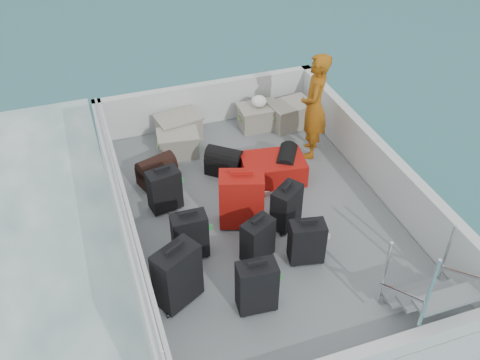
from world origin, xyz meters
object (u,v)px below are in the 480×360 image
object	(u,v)px
crate_1	(179,129)
suitcase_5	(241,200)
suitcase_7	(286,207)
crate_0	(178,145)
crate_3	(290,115)
passenger	(314,107)
crate_2	(259,118)
suitcase_1	(190,236)
suitcase_4	(258,240)
suitcase_0	(178,276)
suitcase_3	(257,287)
suitcase_2	(165,190)
suitcase_8	(273,169)
suitcase_6	(307,242)

from	to	relation	value
crate_1	suitcase_5	bearing A→B (deg)	-82.57
suitcase_7	crate_0	bearing A→B (deg)	78.97
crate_3	passenger	xyz separation A→B (m)	(-0.02, -0.82, 0.61)
crate_0	crate_2	xyz separation A→B (m)	(1.41, 0.32, 0.01)
suitcase_1	crate_3	size ratio (longest dim) A/B	0.97
suitcase_4	crate_1	bearing A→B (deg)	68.66
suitcase_0	crate_1	distance (m)	3.23
suitcase_3	suitcase_7	xyz separation A→B (m)	(0.82, 1.12, -0.03)
suitcase_2	passenger	bearing A→B (deg)	2.86
crate_1	suitcase_8	bearing A→B (deg)	-54.87
suitcase_5	crate_2	world-z (taller)	suitcase_5
suitcase_6	crate_1	distance (m)	3.13
crate_1	passenger	world-z (taller)	passenger
crate_0	suitcase_4	bearing A→B (deg)	-81.22
suitcase_1	suitcase_6	bearing A→B (deg)	-20.53
suitcase_4	suitcase_8	world-z (taller)	suitcase_4
suitcase_2	crate_1	world-z (taller)	suitcase_2
suitcase_1	suitcase_6	world-z (taller)	suitcase_1
suitcase_5	crate_1	xyz separation A→B (m)	(-0.28, 2.17, -0.19)
crate_1	suitcase_2	bearing A→B (deg)	-110.08
passenger	crate_2	bearing A→B (deg)	-122.25
suitcase_0	suitcase_1	world-z (taller)	suitcase_0
suitcase_3	suitcase_1	bearing A→B (deg)	119.80
crate_3	passenger	bearing A→B (deg)	-91.15
suitcase_1	suitcase_4	xyz separation A→B (m)	(0.74, -0.30, -0.03)
suitcase_2	suitcase_4	xyz separation A→B (m)	(0.83, -1.25, -0.01)
suitcase_5	crate_0	xyz separation A→B (m)	(-0.39, 1.76, -0.21)
suitcase_5	suitcase_6	xyz separation A→B (m)	(0.51, -0.86, -0.10)
suitcase_8	suitcase_7	bearing A→B (deg)	176.29
suitcase_5	crate_0	size ratio (longest dim) A/B	1.34
suitcase_5	suitcase_7	world-z (taller)	suitcase_5
suitcase_4	crate_3	bearing A→B (deg)	32.82
suitcase_2	suitcase_6	bearing A→B (deg)	-57.29
suitcase_7	suitcase_1	bearing A→B (deg)	149.89
suitcase_2	suitcase_4	size ratio (longest dim) A/B	1.05
suitcase_8	crate_2	distance (m)	1.38
suitcase_6	crate_1	xyz separation A→B (m)	(-0.79, 3.03, -0.09)
suitcase_1	suitcase_4	bearing A→B (deg)	-20.44
suitcase_8	passenger	distance (m)	1.09
suitcase_6	passenger	world-z (taller)	passenger
suitcase_4	suitcase_6	xyz separation A→B (m)	(0.53, -0.22, -0.00)
suitcase_4	suitcase_5	xyz separation A→B (m)	(0.02, 0.64, 0.10)
suitcase_0	crate_2	world-z (taller)	suitcase_0
suitcase_2	crate_2	world-z (taller)	suitcase_2
suitcase_4	crate_1	size ratio (longest dim) A/B	0.90
suitcase_0	passenger	size ratio (longest dim) A/B	0.47
crate_0	passenger	distance (m)	2.09
suitcase_1	suitcase_8	distance (m)	1.84
crate_0	crate_2	bearing A→B (deg)	12.94
suitcase_1	crate_0	xyz separation A→B (m)	(0.37, 2.11, -0.14)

